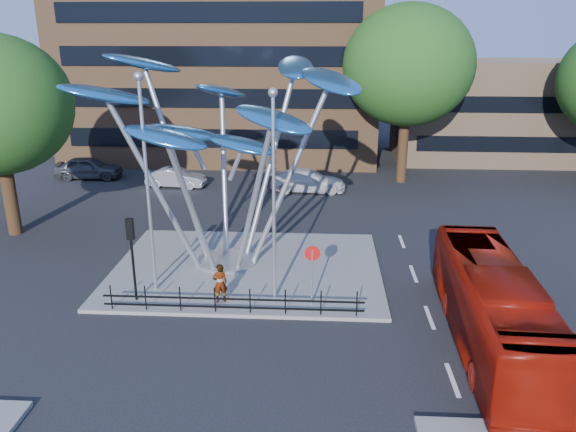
# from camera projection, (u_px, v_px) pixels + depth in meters

# --- Properties ---
(ground) EXTENTS (120.00, 120.00, 0.00)m
(ground) POSITION_uv_depth(u_px,v_px,m) (254.00, 340.00, 19.82)
(ground) COLOR black
(ground) RESTS_ON ground
(traffic_island) EXTENTS (12.00, 9.00, 0.15)m
(traffic_island) POSITION_uv_depth(u_px,v_px,m) (247.00, 268.00, 25.53)
(traffic_island) COLOR slate
(traffic_island) RESTS_ON ground
(low_building_near) EXTENTS (15.00, 8.00, 8.00)m
(low_building_near) POSITION_uv_depth(u_px,v_px,m) (489.00, 111.00, 46.02)
(low_building_near) COLOR tan
(low_building_near) RESTS_ON ground
(tree_right) EXTENTS (8.80, 8.80, 12.11)m
(tree_right) POSITION_uv_depth(u_px,v_px,m) (408.00, 66.00, 37.62)
(tree_right) COLOR black
(tree_right) RESTS_ON ground
(leaf_sculpture) EXTENTS (12.72, 9.54, 9.51)m
(leaf_sculpture) POSITION_uv_depth(u_px,v_px,m) (221.00, 116.00, 24.06)
(leaf_sculpture) COLOR #9EA0A5
(leaf_sculpture) RESTS_ON traffic_island
(street_lamp_left) EXTENTS (0.36, 0.36, 8.80)m
(street_lamp_left) POSITION_uv_depth(u_px,v_px,m) (146.00, 167.00, 21.67)
(street_lamp_left) COLOR #9EA0A5
(street_lamp_left) RESTS_ON traffic_island
(street_lamp_right) EXTENTS (0.36, 0.36, 8.30)m
(street_lamp_right) POSITION_uv_depth(u_px,v_px,m) (274.00, 179.00, 21.00)
(street_lamp_right) COLOR #9EA0A5
(street_lamp_right) RESTS_ON traffic_island
(traffic_light_island) EXTENTS (0.28, 0.18, 3.42)m
(traffic_light_island) POSITION_uv_depth(u_px,v_px,m) (131.00, 242.00, 21.63)
(traffic_light_island) COLOR black
(traffic_light_island) RESTS_ON traffic_island
(no_entry_sign_island) EXTENTS (0.60, 0.10, 2.45)m
(no_entry_sign_island) POSITION_uv_depth(u_px,v_px,m) (312.00, 265.00, 21.51)
(no_entry_sign_island) COLOR #9EA0A5
(no_entry_sign_island) RESTS_ON traffic_island
(pedestrian_railing_front) EXTENTS (10.00, 0.06, 1.00)m
(pedestrian_railing_front) POSITION_uv_depth(u_px,v_px,m) (232.00, 303.00, 21.31)
(pedestrian_railing_front) COLOR black
(pedestrian_railing_front) RESTS_ON traffic_island
(red_bus) EXTENTS (2.79, 10.42, 2.88)m
(red_bus) POSITION_uv_depth(u_px,v_px,m) (493.00, 307.00, 19.10)
(red_bus) COLOR #931206
(red_bus) RESTS_ON ground
(pedestrian) EXTENTS (0.70, 0.59, 1.62)m
(pedestrian) POSITION_uv_depth(u_px,v_px,m) (220.00, 283.00, 21.97)
(pedestrian) COLOR gray
(pedestrian) RESTS_ON traffic_island
(parked_car_left) EXTENTS (4.83, 2.19, 1.61)m
(parked_car_left) POSITION_uv_depth(u_px,v_px,m) (89.00, 168.00, 40.72)
(parked_car_left) COLOR #3E4046
(parked_car_left) RESTS_ON ground
(parked_car_mid) EXTENTS (4.13, 1.71, 1.33)m
(parked_car_mid) POSITION_uv_depth(u_px,v_px,m) (176.00, 178.00, 38.58)
(parked_car_mid) COLOR #B0B3B8
(parked_car_mid) RESTS_ON ground
(parked_car_right) EXTENTS (5.06, 2.11, 1.46)m
(parked_car_right) POSITION_uv_depth(u_px,v_px,m) (308.00, 181.00, 37.60)
(parked_car_right) COLOR silver
(parked_car_right) RESTS_ON ground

